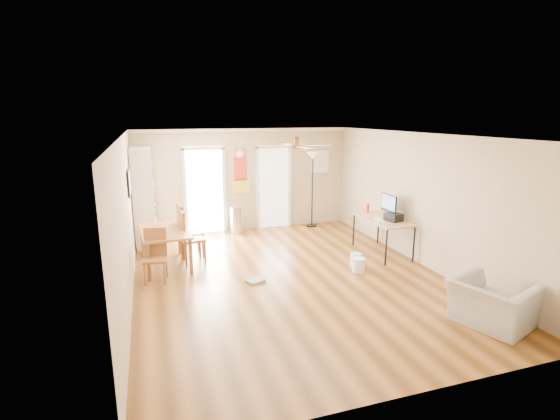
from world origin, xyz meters
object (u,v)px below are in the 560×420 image
object	(u,v)px
wastebasket_b	(359,265)
armchair	(492,304)
printer	(394,217)
trash_can	(237,220)
dining_chair_near	(155,257)
dining_chair_right_b	(193,236)
dining_table	(165,248)
torchiere_lamp	(312,190)
computer_desk	(382,236)
bookshelf	(143,198)
wastebasket_a	(356,260)
dining_chair_right_a	(191,230)

from	to	relation	value
wastebasket_b	armchair	size ratio (longest dim) A/B	0.27
printer	wastebasket_b	distance (m)	1.44
trash_can	dining_chair_near	bearing A→B (deg)	-128.06
dining_chair_right_b	printer	xyz separation A→B (m)	(4.05, -0.95, 0.31)
wastebasket_b	armchair	xyz separation A→B (m)	(0.80, -2.42, 0.19)
dining_table	dining_chair_near	size ratio (longest dim) A/B	1.54
torchiere_lamp	computer_desk	xyz separation A→B (m)	(0.59, -2.53, -0.61)
bookshelf	dining_chair_near	world-z (taller)	bookshelf
dining_chair_right_b	armchair	world-z (taller)	dining_chair_right_b
bookshelf	printer	xyz separation A→B (m)	(4.96, -2.42, -0.26)
armchair	trash_can	bearing A→B (deg)	4.54
wastebasket_a	computer_desk	bearing A→B (deg)	31.27
computer_desk	wastebasket_b	distance (m)	1.30
computer_desk	trash_can	bearing A→B (deg)	137.18
dining_table	torchiere_lamp	xyz separation A→B (m)	(3.89, 1.87, 0.63)
dining_chair_right_a	trash_can	world-z (taller)	dining_chair_right_a
wastebasket_a	wastebasket_b	distance (m)	0.27
dining_chair_near	wastebasket_a	xyz separation A→B (m)	(3.79, -0.42, -0.35)
dining_chair_right_a	wastebasket_b	xyz separation A→B (m)	(2.95, -1.93, -0.43)
torchiere_lamp	dining_table	bearing A→B (deg)	-154.39
torchiere_lamp	dining_chair_near	bearing A→B (deg)	-147.00
wastebasket_b	armchair	distance (m)	2.55
computer_desk	dining_chair_right_b	bearing A→B (deg)	169.65
trash_can	bookshelf	bearing A→B (deg)	-172.92
dining_table	wastebasket_a	bearing A→B (deg)	-18.73
dining_chair_near	armchair	size ratio (longest dim) A/B	0.95
torchiere_lamp	printer	world-z (taller)	torchiere_lamp
computer_desk	bookshelf	bearing A→B (deg)	155.65
computer_desk	wastebasket_b	size ratio (longest dim) A/B	5.37
dining_chair_right_b	trash_can	size ratio (longest dim) A/B	1.58
printer	wastebasket_b	xyz separation A→B (m)	(-1.10, -0.58, -0.72)
printer	dining_chair_right_b	bearing A→B (deg)	154.54
dining_chair_right_a	dining_chair_near	xyz separation A→B (m)	(-0.76, -1.25, -0.08)
dining_chair_near	computer_desk	size ratio (longest dim) A/B	0.66
dining_chair_right_a	computer_desk	xyz separation A→B (m)	(3.94, -1.12, -0.17)
armchair	computer_desk	bearing A→B (deg)	-22.29
dining_chair_right_a	wastebasket_a	bearing A→B (deg)	-125.92
dining_table	dining_chair_near	distance (m)	0.83
wastebasket_b	trash_can	bearing A→B (deg)	117.02
trash_can	computer_desk	world-z (taller)	computer_desk
dining_chair_near	computer_desk	xyz separation A→B (m)	(4.70, 0.13, -0.09)
dining_chair_near	armchair	bearing A→B (deg)	-25.57
bookshelf	dining_chair_right_b	world-z (taller)	bookshelf
torchiere_lamp	wastebasket_b	world-z (taller)	torchiere_lamp
dining_chair_near	trash_can	bearing A→B (deg)	60.84
bookshelf	wastebasket_a	xyz separation A→B (m)	(3.94, -2.75, -0.98)
bookshelf	computer_desk	xyz separation A→B (m)	(4.85, -2.19, -0.72)
dining_chair_right_a	dining_table	bearing A→B (deg)	122.47
dining_table	dining_chair_near	bearing A→B (deg)	-104.49
printer	dining_chair_near	bearing A→B (deg)	166.58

